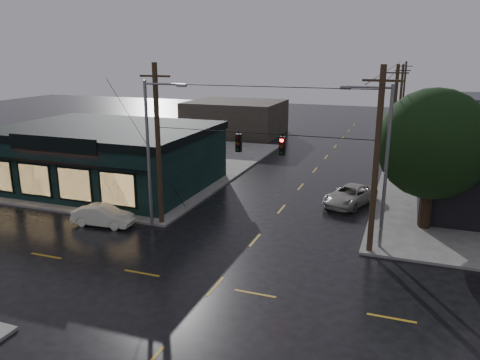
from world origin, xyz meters
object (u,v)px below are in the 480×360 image
(utility_pole_ne, at_px, (369,252))
(sedan_cream, at_px, (103,216))
(utility_pole_nw, at_px, (162,224))
(suv_silver, at_px, (350,195))
(corner_tree, at_px, (433,144))

(utility_pole_ne, relative_size, sedan_cream, 2.55)
(utility_pole_nw, relative_size, utility_pole_ne, 1.00)
(utility_pole_ne, bearing_deg, sedan_cream, -174.76)
(utility_pole_ne, height_order, suv_silver, utility_pole_ne)
(utility_pole_ne, xyz_separation_m, suv_silver, (-2.12, 8.19, 0.70))
(corner_tree, relative_size, utility_pole_nw, 0.85)
(sedan_cream, distance_m, suv_silver, 17.23)
(utility_pole_ne, height_order, sedan_cream, utility_pole_ne)
(corner_tree, relative_size, sedan_cream, 2.17)
(utility_pole_nw, height_order, utility_pole_ne, same)
(utility_pole_nw, xyz_separation_m, utility_pole_ne, (13.00, 0.00, 0.00))
(suv_silver, bearing_deg, sedan_cream, -126.05)
(corner_tree, xyz_separation_m, sedan_cream, (-19.26, -6.31, -4.77))
(corner_tree, bearing_deg, utility_pole_ne, -121.03)
(corner_tree, relative_size, suv_silver, 1.71)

